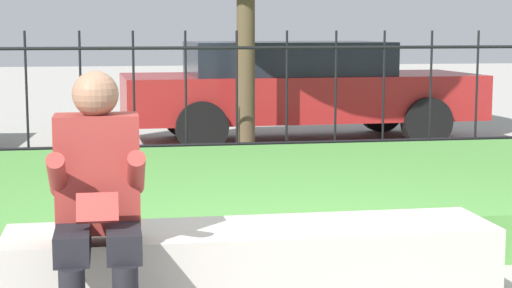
% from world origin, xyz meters
% --- Properties ---
extents(stone_bench, '(2.45, 0.55, 0.48)m').
position_xyz_m(stone_bench, '(-0.33, 0.00, 0.21)').
color(stone_bench, '#ADA89E').
rests_on(stone_bench, ground_plane).
extents(person_seated_reader, '(0.42, 0.73, 1.28)m').
position_xyz_m(person_seated_reader, '(-1.09, -0.31, 0.70)').
color(person_seated_reader, black).
rests_on(person_seated_reader, ground_plane).
extents(grass_berm, '(9.27, 3.45, 0.32)m').
position_xyz_m(grass_berm, '(0.00, 2.43, 0.16)').
color(grass_berm, '#4C893D').
rests_on(grass_berm, ground_plane).
extents(iron_fence, '(7.27, 0.03, 1.44)m').
position_xyz_m(iron_fence, '(-0.00, 4.45, 0.76)').
color(iron_fence, black).
rests_on(iron_fence, ground_plane).
extents(car_parked_center, '(4.61, 1.98, 1.30)m').
position_xyz_m(car_parked_center, '(1.38, 6.68, 0.70)').
color(car_parked_center, maroon).
rests_on(car_parked_center, ground_plane).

